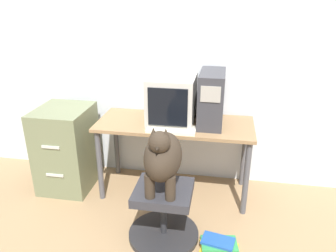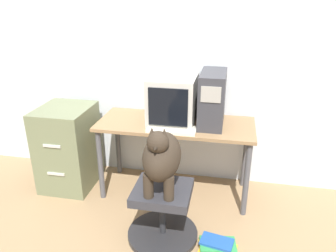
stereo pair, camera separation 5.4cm
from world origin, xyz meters
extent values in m
plane|color=#937551|center=(0.00, 0.00, 0.00)|extent=(12.00, 12.00, 0.00)
cube|color=silver|center=(0.00, 0.65, 1.30)|extent=(8.00, 0.05, 2.60)
cube|color=olive|center=(0.00, 0.29, 0.72)|extent=(1.42, 0.58, 0.03)
cylinder|color=#4C4C51|center=(-0.66, 0.05, 0.35)|extent=(0.05, 0.05, 0.70)
cylinder|color=#4C4C51|center=(0.66, 0.05, 0.35)|extent=(0.05, 0.05, 0.70)
cylinder|color=#4C4C51|center=(-0.66, 0.53, 0.35)|extent=(0.05, 0.05, 0.70)
cylinder|color=#4C4C51|center=(0.66, 0.53, 0.35)|extent=(0.05, 0.05, 0.70)
cube|color=#B7B2A8|center=(-0.03, 0.32, 0.94)|extent=(0.41, 0.43, 0.42)
cube|color=black|center=(-0.03, 0.10, 0.94)|extent=(0.34, 0.01, 0.33)
cube|color=#333338|center=(0.32, 0.34, 0.97)|extent=(0.22, 0.46, 0.47)
cube|color=#9E998E|center=(0.32, 0.10, 1.07)|extent=(0.16, 0.01, 0.13)
cube|color=beige|center=(0.00, 0.10, 0.74)|extent=(0.42, 0.18, 0.02)
cube|color=beige|center=(0.00, 0.10, 0.76)|extent=(0.39, 0.14, 0.00)
ellipsoid|color=#333333|center=(0.28, 0.13, 0.75)|extent=(0.06, 0.05, 0.03)
cylinder|color=#262628|center=(0.02, -0.37, 0.02)|extent=(0.57, 0.57, 0.04)
cylinder|color=#262628|center=(0.02, -0.37, 0.21)|extent=(0.05, 0.05, 0.34)
cube|color=#2D2D33|center=(0.02, -0.37, 0.42)|extent=(0.44, 0.40, 0.07)
ellipsoid|color=#33281E|center=(0.02, -0.37, 0.73)|extent=(0.27, 0.46, 0.34)
cylinder|color=#33281E|center=(-0.06, -0.50, 0.55)|extent=(0.08, 0.08, 0.19)
cylinder|color=#33281E|center=(0.09, -0.50, 0.55)|extent=(0.08, 0.08, 0.19)
sphere|color=#33281E|center=(0.02, -0.50, 0.90)|extent=(0.15, 0.15, 0.15)
cone|color=black|center=(0.02, -0.57, 0.89)|extent=(0.07, 0.08, 0.07)
cone|color=#33281E|center=(-0.02, -0.49, 0.97)|extent=(0.05, 0.05, 0.07)
cone|color=#33281E|center=(0.06, -0.49, 0.97)|extent=(0.05, 0.05, 0.07)
torus|color=red|center=(0.02, -0.48, 0.84)|extent=(0.11, 0.11, 0.02)
cube|color=#6B7251|center=(-1.07, 0.22, 0.41)|extent=(0.49, 0.54, 0.82)
cube|color=beige|center=(-1.07, -0.05, 0.56)|extent=(0.17, 0.01, 0.02)
cube|color=beige|center=(-1.07, -0.05, 0.27)|extent=(0.17, 0.01, 0.02)
cube|color=gold|center=(0.47, -0.44, 0.01)|extent=(0.30, 0.24, 0.02)
cube|color=gold|center=(0.45, -0.44, 0.03)|extent=(0.29, 0.20, 0.02)
cube|color=#2D8C47|center=(0.46, -0.44, 0.05)|extent=(0.30, 0.21, 0.02)
cube|color=#1E4C9E|center=(0.46, -0.43, 0.07)|extent=(0.27, 0.19, 0.02)
camera|label=1|loc=(0.42, -2.45, 1.85)|focal=35.00mm
camera|label=2|loc=(0.48, -2.44, 1.85)|focal=35.00mm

